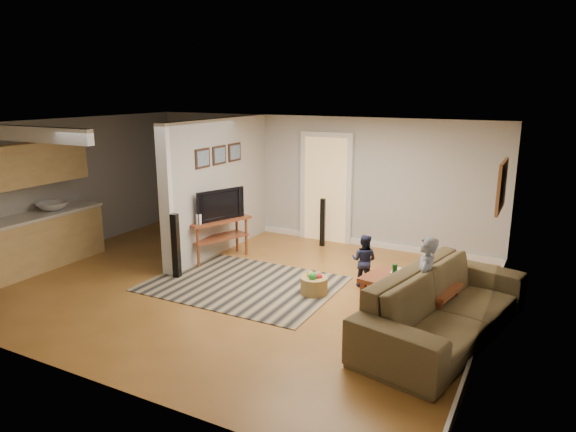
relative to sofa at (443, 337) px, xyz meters
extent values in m
plane|color=brown|center=(-3.30, 0.25, 0.00)|extent=(7.50, 7.50, 0.00)
cube|color=#ACA9A5|center=(-3.30, 3.25, 1.25)|extent=(7.50, 0.04, 2.50)
cube|color=#ACA9A5|center=(-7.05, 0.25, 1.25)|extent=(0.04, 6.00, 2.50)
cube|color=#ACA9A5|center=(0.45, 0.25, 1.25)|extent=(0.04, 6.00, 2.50)
cube|color=white|center=(-3.30, 0.25, 2.50)|extent=(7.50, 6.00, 0.04)
cube|color=#ACA9A5|center=(-4.50, 1.70, 1.25)|extent=(0.15, 3.10, 2.50)
cube|color=white|center=(-4.50, 0.15, 1.25)|extent=(0.22, 0.10, 2.50)
cube|color=white|center=(-3.30, 3.22, 0.06)|extent=(7.50, 0.04, 0.12)
cube|color=white|center=(0.42, 0.25, 0.06)|extent=(0.04, 6.00, 0.12)
cube|color=#D8B272|center=(-3.00, 3.19, 1.05)|extent=(0.90, 0.06, 2.10)
cube|color=tan|center=(-6.73, -0.55, 0.45)|extent=(0.60, 2.20, 0.90)
cube|color=beige|center=(-6.73, -0.55, 0.92)|extent=(0.64, 2.24, 0.05)
cube|color=tan|center=(-6.75, -0.55, 1.80)|extent=(0.35, 2.00, 0.70)
imported|color=silver|center=(-6.73, -0.25, 0.94)|extent=(0.54, 0.54, 0.19)
cube|color=#331F16|center=(-4.42, 1.05, 1.85)|extent=(0.03, 0.40, 0.34)
cube|color=#331F16|center=(-4.42, 1.55, 1.85)|extent=(0.03, 0.40, 0.34)
cube|color=#331F16|center=(-4.42, 2.05, 1.85)|extent=(0.03, 0.40, 0.34)
cube|color=#945B30|center=(0.41, 1.25, 1.75)|extent=(0.04, 0.90, 0.68)
cube|color=black|center=(-3.18, 0.34, 0.01)|extent=(2.93, 2.15, 0.01)
imported|color=#4E4827|center=(0.00, 0.00, 0.00)|extent=(1.72, 3.04, 0.84)
cube|color=brown|center=(-0.57, 0.47, 0.45)|extent=(1.34, 0.92, 0.06)
cube|color=silver|center=(-0.57, 0.47, 0.46)|extent=(0.83, 0.56, 0.02)
cube|color=brown|center=(-0.57, 0.47, 0.15)|extent=(1.22, 0.80, 0.03)
cube|color=brown|center=(-1.15, 0.28, 0.23)|extent=(0.08, 0.08, 0.45)
cube|color=brown|center=(-0.08, 0.09, 0.23)|extent=(0.08, 0.08, 0.45)
cube|color=brown|center=(-1.05, 0.85, 0.23)|extent=(0.08, 0.08, 0.45)
cube|color=brown|center=(0.02, 0.66, 0.23)|extent=(0.08, 0.08, 0.45)
imported|color=#282C95|center=(-0.29, 0.54, 0.48)|extent=(0.24, 0.24, 0.22)
cylinder|color=#12501D|center=(-0.75, 0.34, 0.61)|extent=(0.07, 0.07, 0.25)
imported|color=#998C4C|center=(-0.89, 0.71, 0.48)|extent=(0.23, 0.29, 0.03)
imported|color=#66594C|center=(-0.50, 0.25, 0.48)|extent=(0.31, 0.36, 0.02)
cube|color=brown|center=(-4.25, 1.21, 0.73)|extent=(0.85, 1.28, 0.05)
cube|color=brown|center=(-4.25, 1.21, 0.40)|extent=(0.77, 1.17, 0.03)
cylinder|color=brown|center=(-4.58, 0.78, 0.37)|extent=(0.05, 0.05, 0.74)
cylinder|color=brown|center=(-4.20, 1.75, 0.37)|extent=(0.05, 0.05, 0.74)
cylinder|color=brown|center=(-4.30, 0.67, 0.37)|extent=(0.05, 0.05, 0.74)
cylinder|color=brown|center=(-3.92, 1.64, 0.37)|extent=(0.05, 0.05, 0.74)
imported|color=black|center=(-4.23, 1.20, 0.75)|extent=(0.47, 0.94, 0.55)
cylinder|color=white|center=(-4.32, 0.76, 0.84)|extent=(0.10, 0.10, 0.18)
cube|color=black|center=(-4.30, 0.10, 0.54)|extent=(0.12, 0.12, 1.08)
cube|color=black|center=(-2.90, 2.82, 0.48)|extent=(0.11, 0.11, 0.95)
cylinder|color=olive|center=(-2.01, 0.50, 0.13)|extent=(0.41, 0.41, 0.27)
sphere|color=red|center=(-1.96, 0.54, 0.27)|extent=(0.12, 0.12, 0.12)
sphere|color=yellow|center=(-2.07, 0.52, 0.29)|extent=(0.12, 0.12, 0.12)
sphere|color=green|center=(-2.01, 0.45, 0.30)|extent=(0.12, 0.12, 0.12)
imported|color=gray|center=(-0.30, 0.14, 0.00)|extent=(0.32, 0.47, 1.23)
imported|color=#1E223F|center=(-1.46, 1.16, 0.00)|extent=(0.41, 0.32, 0.84)
camera|label=1|loc=(1.00, -6.10, 3.02)|focal=32.00mm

